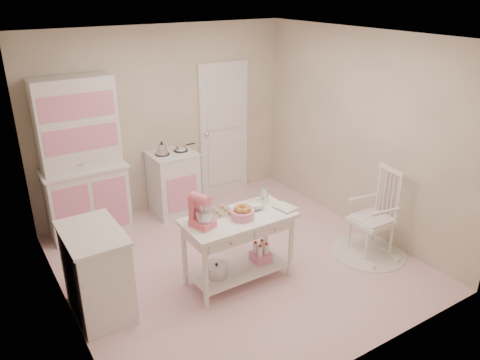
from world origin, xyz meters
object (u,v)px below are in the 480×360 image
(base_cabinet, at_px, (97,272))
(stand_mixer, at_px, (202,211))
(rocking_chair, at_px, (373,213))
(hutch, at_px, (82,159))
(bread_basket, at_px, (243,214))
(stove, at_px, (174,183))
(work_table, at_px, (239,249))

(base_cabinet, bearing_deg, stand_mixer, -14.80)
(rocking_chair, bearing_deg, stand_mixer, 178.20)
(hutch, distance_m, rocking_chair, 3.65)
(stand_mixer, xyz_separation_m, bread_basket, (0.44, -0.07, -0.12))
(base_cabinet, height_order, rocking_chair, rocking_chair)
(base_cabinet, distance_m, stand_mixer, 1.20)
(hutch, relative_size, bread_basket, 8.32)
(rocking_chair, distance_m, bread_basket, 1.71)
(stove, bearing_deg, stand_mixer, -105.79)
(work_table, bearing_deg, hutch, 118.53)
(hutch, xyz_separation_m, base_cabinet, (-0.39, -1.69, -0.58))
(base_cabinet, xyz_separation_m, stand_mixer, (1.04, -0.28, 0.51))
(hutch, relative_size, stove, 2.26)
(rocking_chair, distance_m, stand_mixer, 2.17)
(rocking_chair, distance_m, work_table, 1.72)
(rocking_chair, bearing_deg, bread_basket, 177.80)
(base_cabinet, relative_size, bread_basket, 3.68)
(base_cabinet, height_order, stand_mixer, stand_mixer)
(stand_mixer, bearing_deg, base_cabinet, 146.75)
(work_table, bearing_deg, base_cabinet, 168.57)
(hutch, height_order, base_cabinet, hutch)
(hutch, height_order, stand_mixer, hutch)
(work_table, bearing_deg, bread_basket, -68.20)
(stove, distance_m, base_cabinet, 2.28)
(base_cabinet, relative_size, stand_mixer, 2.71)
(stove, bearing_deg, bread_basket, -92.92)
(work_table, bearing_deg, rocking_chair, -12.45)
(stove, distance_m, work_table, 1.94)
(stove, bearing_deg, base_cabinet, -134.08)
(base_cabinet, xyz_separation_m, work_table, (1.46, -0.30, -0.06))
(stove, xyz_separation_m, work_table, (-0.12, -1.93, -0.06))
(hutch, xyz_separation_m, stand_mixer, (0.66, -1.96, -0.07))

